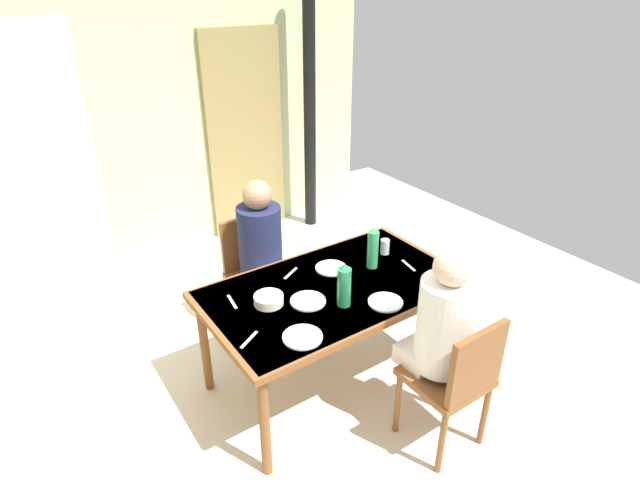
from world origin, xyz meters
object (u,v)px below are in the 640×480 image
(chair_near_diner, at_px, (456,378))
(serving_bowl_center, at_px, (269,300))
(person_near_diner, at_px, (443,322))
(person_far_diner, at_px, (261,241))
(water_bottle_green_far, at_px, (373,248))
(chair_far_diner, at_px, (254,269))
(dining_table, at_px, (334,295))
(water_bottle_green_near, at_px, (344,286))

(chair_near_diner, relative_size, serving_bowl_center, 5.12)
(chair_near_diner, distance_m, person_near_diner, 0.31)
(person_near_diner, xyz_separation_m, person_far_diner, (-0.35, 1.35, 0.00))
(chair_near_diner, xyz_separation_m, water_bottle_green_far, (0.12, 0.86, 0.36))
(chair_far_diner, bearing_deg, person_near_diner, 103.31)
(chair_far_diner, bearing_deg, dining_table, 99.15)
(water_bottle_green_far, xyz_separation_m, serving_bowl_center, (-0.75, 0.01, -0.11))
(chair_far_diner, xyz_separation_m, water_bottle_green_far, (0.47, -0.76, 0.36))
(water_bottle_green_far, relative_size, serving_bowl_center, 1.69)
(chair_near_diner, distance_m, water_bottle_green_far, 0.94)
(water_bottle_green_near, distance_m, serving_bowl_center, 0.44)
(water_bottle_green_near, distance_m, water_bottle_green_far, 0.47)
(water_bottle_green_far, bearing_deg, water_bottle_green_near, -149.57)
(person_far_diner, distance_m, water_bottle_green_near, 0.87)
(person_far_diner, height_order, serving_bowl_center, person_far_diner)
(chair_far_diner, height_order, person_far_diner, person_far_diner)
(chair_near_diner, xyz_separation_m, water_bottle_green_near, (-0.29, 0.62, 0.36))
(chair_near_diner, height_order, water_bottle_green_far, water_bottle_green_far)
(person_near_diner, distance_m, water_bottle_green_near, 0.57)
(chair_far_diner, bearing_deg, serving_bowl_center, 69.08)
(water_bottle_green_near, bearing_deg, person_near_diner, -59.26)
(person_far_diner, xyz_separation_m, water_bottle_green_near, (0.06, -0.86, 0.07))
(chair_far_diner, distance_m, person_near_diner, 1.55)
(dining_table, height_order, person_far_diner, person_far_diner)
(dining_table, bearing_deg, person_near_diner, -71.87)
(dining_table, bearing_deg, serving_bowl_center, 171.72)
(chair_near_diner, bearing_deg, person_far_diner, 103.31)
(chair_far_diner, bearing_deg, water_bottle_green_near, 93.57)
(water_bottle_green_near, xyz_separation_m, water_bottle_green_far, (0.41, 0.24, 0.01))
(chair_near_diner, bearing_deg, dining_table, 105.23)
(chair_near_diner, distance_m, serving_bowl_center, 1.11)
(person_near_diner, bearing_deg, serving_bowl_center, 130.96)
(chair_far_diner, bearing_deg, chair_near_diner, 102.22)
(chair_far_diner, relative_size, person_far_diner, 1.13)
(chair_near_diner, relative_size, water_bottle_green_near, 3.24)
(chair_far_diner, relative_size, person_near_diner, 1.13)
(chair_near_diner, height_order, chair_far_diner, same)
(chair_near_diner, xyz_separation_m, chair_far_diner, (-0.35, 1.62, 0.00))
(chair_far_diner, relative_size, serving_bowl_center, 5.12)
(dining_table, bearing_deg, person_far_diner, 100.97)
(person_near_diner, xyz_separation_m, water_bottle_green_far, (0.12, 0.72, 0.08))
(water_bottle_green_far, height_order, serving_bowl_center, water_bottle_green_far)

